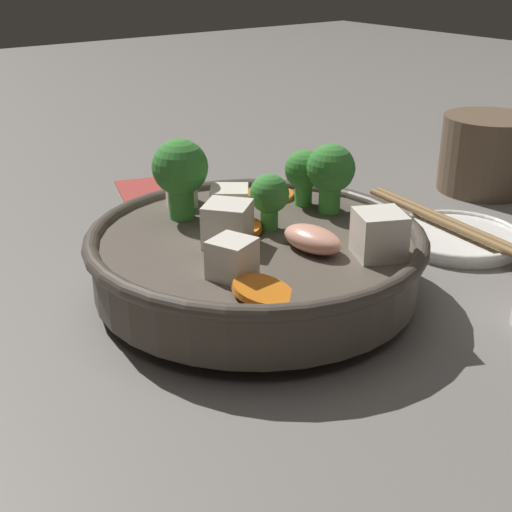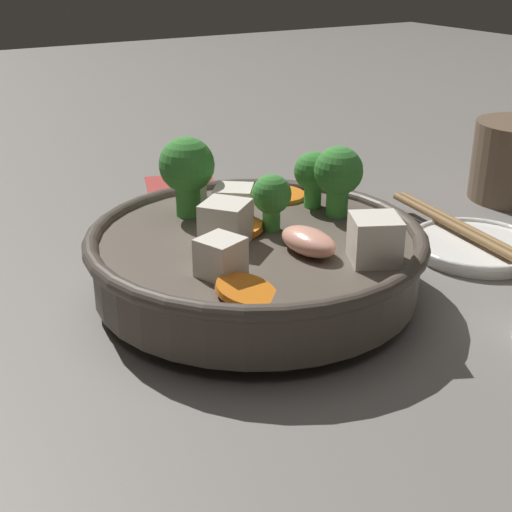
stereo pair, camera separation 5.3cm
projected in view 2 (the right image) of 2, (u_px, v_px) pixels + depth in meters
ground_plane at (256, 296)px, 0.55m from camera, size 3.00×3.00×0.00m
stirfry_bowl at (257, 250)px, 0.54m from camera, size 0.25×0.25×0.11m
side_saucer at (476, 246)px, 0.62m from camera, size 0.12×0.12×0.01m
napkin at (183, 189)px, 0.78m from camera, size 0.13×0.11×0.00m
chopsticks_pair at (477, 236)px, 0.62m from camera, size 0.24×0.04×0.01m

